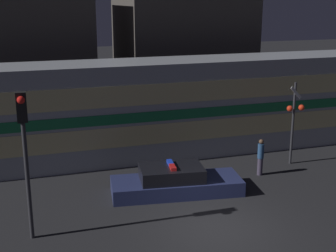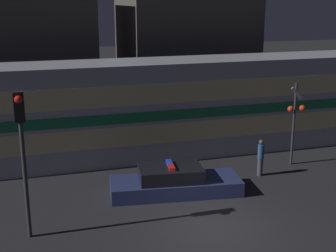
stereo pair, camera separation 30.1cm
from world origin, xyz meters
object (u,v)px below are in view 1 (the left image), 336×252
at_px(police_car, 175,182).
at_px(crossing_signal_near, 294,116).
at_px(train, 161,108).
at_px(pedestrian, 261,157).
at_px(traffic_light_corner, 24,138).

distance_m(police_car, crossing_signal_near, 6.49).
distance_m(train, crossing_signal_near, 6.07).
height_order(pedestrian, crossing_signal_near, crossing_signal_near).
bearing_deg(crossing_signal_near, pedestrian, -158.78).
height_order(train, traffic_light_corner, traffic_light_corner).
bearing_deg(traffic_light_corner, pedestrian, 15.71).
bearing_deg(pedestrian, train, 128.32).
distance_m(pedestrian, crossing_signal_near, 2.59).
relative_size(police_car, crossing_signal_near, 1.38).
xyz_separation_m(crossing_signal_near, traffic_light_corner, (-11.44, -3.43, 1.03)).
bearing_deg(pedestrian, police_car, -170.06).
height_order(police_car, crossing_signal_near, crossing_signal_near).
relative_size(train, traffic_light_corner, 4.68).
xyz_separation_m(police_car, pedestrian, (4.05, 0.71, 0.37)).
bearing_deg(crossing_signal_near, train, 148.14).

